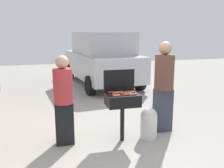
% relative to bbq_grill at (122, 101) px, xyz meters
% --- Properties ---
extents(ground_plane, '(24.00, 24.00, 0.00)m').
position_rel_bbq_grill_xyz_m(ground_plane, '(0.13, -0.05, -0.77)').
color(ground_plane, '#9E998E').
extents(bbq_grill, '(0.60, 0.44, 0.91)m').
position_rel_bbq_grill_xyz_m(bbq_grill, '(0.00, 0.00, 0.00)').
color(bbq_grill, black).
rests_on(bbq_grill, ground).
extents(grill_lid_open, '(0.60, 0.05, 0.42)m').
position_rel_bbq_grill_xyz_m(grill_lid_open, '(0.00, 0.22, 0.35)').
color(grill_lid_open, black).
rests_on(grill_lid_open, bbq_grill).
extents(hot_dog_0, '(0.13, 0.03, 0.03)m').
position_rel_bbq_grill_xyz_m(hot_dog_0, '(0.01, -0.02, 0.16)').
color(hot_dog_0, '#AD4228').
rests_on(hot_dog_0, bbq_grill).
extents(hot_dog_1, '(0.13, 0.04, 0.03)m').
position_rel_bbq_grill_xyz_m(hot_dog_1, '(-0.11, 0.04, 0.16)').
color(hot_dog_1, '#C6593D').
rests_on(hot_dog_1, bbq_grill).
extents(hot_dog_2, '(0.13, 0.04, 0.03)m').
position_rel_bbq_grill_xyz_m(hot_dog_2, '(0.09, -0.05, 0.16)').
color(hot_dog_2, '#C6593D').
rests_on(hot_dog_2, bbq_grill).
extents(hot_dog_3, '(0.13, 0.04, 0.03)m').
position_rel_bbq_grill_xyz_m(hot_dog_3, '(0.18, 0.03, 0.16)').
color(hot_dog_3, '#C6593D').
rests_on(hot_dog_3, bbq_grill).
extents(hot_dog_4, '(0.13, 0.04, 0.03)m').
position_rel_bbq_grill_xyz_m(hot_dog_4, '(-0.17, 0.14, 0.16)').
color(hot_dog_4, '#AD4228').
rests_on(hot_dog_4, bbq_grill).
extents(hot_dog_5, '(0.13, 0.04, 0.03)m').
position_rel_bbq_grill_xyz_m(hot_dog_5, '(0.10, -0.09, 0.16)').
color(hot_dog_5, '#B74C33').
rests_on(hot_dog_5, bbq_grill).
extents(hot_dog_6, '(0.13, 0.03, 0.03)m').
position_rel_bbq_grill_xyz_m(hot_dog_6, '(-0.15, -0.15, 0.16)').
color(hot_dog_6, '#AD4228').
rests_on(hot_dog_6, bbq_grill).
extents(hot_dog_7, '(0.13, 0.03, 0.03)m').
position_rel_bbq_grill_xyz_m(hot_dog_7, '(0.10, 0.06, 0.16)').
color(hot_dog_7, '#C6593D').
rests_on(hot_dog_7, bbq_grill).
extents(hot_dog_8, '(0.13, 0.04, 0.03)m').
position_rel_bbq_grill_xyz_m(hot_dog_8, '(-0.02, 0.13, 0.16)').
color(hot_dog_8, '#AD4228').
rests_on(hot_dog_8, bbq_grill).
extents(hot_dog_9, '(0.13, 0.04, 0.03)m').
position_rel_bbq_grill_xyz_m(hot_dog_9, '(0.01, -0.13, 0.16)').
color(hot_dog_9, '#B74C33').
rests_on(hot_dog_9, bbq_grill).
extents(hot_dog_10, '(0.13, 0.04, 0.03)m').
position_rel_bbq_grill_xyz_m(hot_dog_10, '(0.19, 0.10, 0.16)').
color(hot_dog_10, '#AD4228').
rests_on(hot_dog_10, bbq_grill).
extents(hot_dog_11, '(0.13, 0.03, 0.03)m').
position_rel_bbq_grill_xyz_m(hot_dog_11, '(-0.15, -0.10, 0.16)').
color(hot_dog_11, '#B74C33').
rests_on(hot_dog_11, bbq_grill).
extents(hot_dog_12, '(0.13, 0.04, 0.03)m').
position_rel_bbq_grill_xyz_m(hot_dog_12, '(-0.14, -0.07, 0.16)').
color(hot_dog_12, '#B74C33').
rests_on(hot_dog_12, bbq_grill).
extents(hot_dog_13, '(0.13, 0.03, 0.03)m').
position_rel_bbq_grill_xyz_m(hot_dog_13, '(0.04, 0.03, 0.16)').
color(hot_dog_13, '#AD4228').
rests_on(hot_dog_13, bbq_grill).
extents(hot_dog_14, '(0.13, 0.03, 0.03)m').
position_rel_bbq_grill_xyz_m(hot_dog_14, '(0.16, -0.13, 0.16)').
color(hot_dog_14, '#B74C33').
rests_on(hot_dog_14, bbq_grill).
extents(hot_dog_15, '(0.13, 0.04, 0.03)m').
position_rel_bbq_grill_xyz_m(hot_dog_15, '(-0.05, 0.08, 0.16)').
color(hot_dog_15, '#C6593D').
rests_on(hot_dog_15, bbq_grill).
extents(propane_tank, '(0.32, 0.32, 0.62)m').
position_rel_bbq_grill_xyz_m(propane_tank, '(0.52, -0.05, -0.45)').
color(propane_tank, silver).
rests_on(propane_tank, ground).
extents(person_left, '(0.34, 0.34, 1.64)m').
position_rel_bbq_grill_xyz_m(person_left, '(-1.06, 0.12, 0.12)').
color(person_left, black).
rests_on(person_left, ground).
extents(person_right, '(0.39, 0.39, 1.85)m').
position_rel_bbq_grill_xyz_m(person_right, '(0.95, 0.24, 0.23)').
color(person_right, '#333847').
rests_on(person_right, ground).
extents(parked_minivan, '(2.43, 4.59, 2.02)m').
position_rel_bbq_grill_xyz_m(parked_minivan, '(0.77, 5.15, 0.26)').
color(parked_minivan, '#B7B7BC').
rests_on(parked_minivan, ground).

